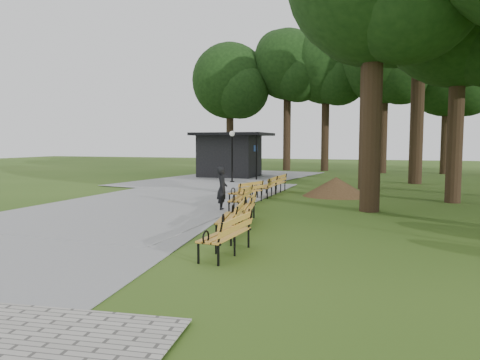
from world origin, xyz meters
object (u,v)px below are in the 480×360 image
(bench_1, at_px, (230,218))
(bench_5, at_px, (267,187))
(bench_4, at_px, (246,192))
(lawn_tree_4, at_px, (420,16))
(lamp_post, at_px, (232,145))
(bench_0, at_px, (225,235))
(lawn_tree_1, at_px, (460,6))
(bench_3, at_px, (240,199))
(bench_2, at_px, (244,208))
(person, at_px, (222,189))
(kiosk, at_px, (230,155))
(bench_6, at_px, (276,183))
(dirt_mound, at_px, (336,187))

(bench_1, bearing_deg, bench_5, 177.30)
(bench_1, height_order, bench_4, same)
(bench_5, height_order, lawn_tree_4, lawn_tree_4)
(lamp_post, bearing_deg, bench_0, -71.84)
(lawn_tree_1, xyz_separation_m, lawn_tree_4, (-0.84, 8.29, 1.92))
(bench_1, xyz_separation_m, bench_4, (-1.37, 5.93, 0.00))
(bench_3, relative_size, lawn_tree_4, 0.15)
(bench_2, relative_size, bench_5, 1.00)
(bench_3, height_order, lawn_tree_4, lawn_tree_4)
(bench_3, distance_m, bench_4, 2.08)
(person, bearing_deg, bench_5, -22.20)
(person, height_order, lawn_tree_4, lawn_tree_4)
(bench_0, height_order, bench_4, same)
(bench_1, distance_m, bench_4, 6.09)
(bench_0, bearing_deg, bench_4, -161.62)
(lamp_post, height_order, bench_4, lamp_post)
(kiosk, distance_m, bench_1, 19.29)
(lamp_post, bearing_deg, kiosk, 110.82)
(bench_0, xyz_separation_m, bench_3, (-1.53, 5.89, 0.00))
(lamp_post, height_order, bench_1, lamp_post)
(bench_2, distance_m, lawn_tree_4, 18.55)
(bench_1, distance_m, bench_2, 1.84)
(person, height_order, bench_5, person)
(lamp_post, xyz_separation_m, bench_2, (4.52, -12.23, -1.79))
(bench_0, relative_size, bench_6, 1.00)
(lamp_post, bearing_deg, lawn_tree_4, 15.04)
(lamp_post, height_order, bench_0, lamp_post)
(bench_1, bearing_deg, bench_0, 5.64)
(kiosk, xyz_separation_m, bench_5, (5.17, -9.95, -1.09))
(bench_5, bearing_deg, lawn_tree_1, 91.33)
(person, bearing_deg, lawn_tree_1, -75.47)
(bench_1, bearing_deg, bench_3, -176.41)
(dirt_mound, distance_m, bench_6, 3.02)
(person, height_order, bench_0, person)
(dirt_mound, height_order, bench_1, bench_1)
(dirt_mound, height_order, lawn_tree_4, lawn_tree_4)
(bench_6, distance_m, lawn_tree_4, 13.29)
(lamp_post, bearing_deg, person, -73.22)
(person, xyz_separation_m, bench_3, (0.65, 0.07, -0.34))
(dirt_mound, relative_size, bench_3, 1.32)
(bench_2, distance_m, lawn_tree_1, 11.94)
(bench_0, relative_size, bench_1, 1.00)
(kiosk, bearing_deg, bench_1, -70.30)
(dirt_mound, distance_m, bench_1, 9.39)
(lamp_post, xyz_separation_m, bench_1, (4.70, -14.06, -1.79))
(bench_4, bearing_deg, lawn_tree_1, 125.06)
(bench_5, bearing_deg, bench_4, -7.39)
(bench_5, xyz_separation_m, lawn_tree_4, (6.79, 8.58, 9.16))
(bench_0, bearing_deg, lawn_tree_1, 155.23)
(kiosk, distance_m, bench_0, 21.37)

